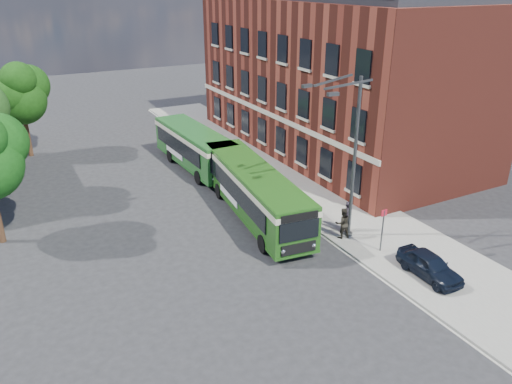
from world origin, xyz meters
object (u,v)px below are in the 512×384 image
bus_front (254,188)px  parked_car (430,265)px  street_lamp (349,158)px  bus_rear (195,145)px

bus_front → parked_car: bearing=-67.8°
bus_front → parked_car: size_ratio=3.58×
street_lamp → parked_car: 6.70m
street_lamp → bus_front: 6.52m
street_lamp → bus_front: bearing=121.3°
street_lamp → parked_car: bearing=-77.7°
bus_front → parked_car: (4.16, -10.19, -1.08)m
street_lamp → bus_rear: bearing=101.8°
bus_front → parked_car: 11.06m
street_lamp → bus_front: street_lamp is taller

